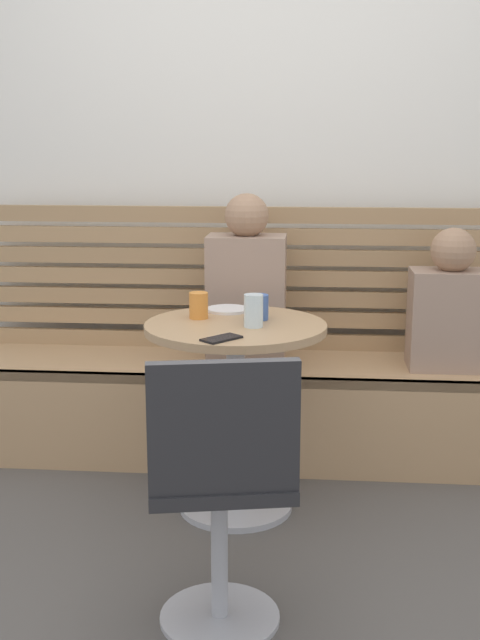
# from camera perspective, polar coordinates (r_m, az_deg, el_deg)

# --- Properties ---
(ground) EXTENTS (8.00, 8.00, 0.00)m
(ground) POSITION_cam_1_polar(r_m,az_deg,el_deg) (2.65, -0.97, -19.33)
(ground) COLOR #514C47
(back_wall) EXTENTS (5.20, 0.10, 2.90)m
(back_wall) POSITION_cam_1_polar(r_m,az_deg,el_deg) (3.88, 1.53, 13.35)
(back_wall) COLOR white
(back_wall) RESTS_ON ground
(booth_bench) EXTENTS (2.70, 0.52, 0.44)m
(booth_bench) POSITION_cam_1_polar(r_m,az_deg,el_deg) (3.64, 0.99, -6.30)
(booth_bench) COLOR tan
(booth_bench) RESTS_ON ground
(booth_backrest) EXTENTS (2.65, 0.04, 0.67)m
(booth_backrest) POSITION_cam_1_polar(r_m,az_deg,el_deg) (3.73, 1.28, 3.02)
(booth_backrest) COLOR #A68157
(booth_backrest) RESTS_ON booth_bench
(cafe_table) EXTENTS (0.68, 0.68, 0.74)m
(cafe_table) POSITION_cam_1_polar(r_m,az_deg,el_deg) (3.02, -0.32, -4.34)
(cafe_table) COLOR #ADADB2
(cafe_table) RESTS_ON ground
(white_chair) EXTENTS (0.47, 0.47, 0.85)m
(white_chair) POSITION_cam_1_polar(r_m,az_deg,el_deg) (2.28, -1.38, -11.60)
(white_chair) COLOR #ADADB2
(white_chair) RESTS_ON ground
(person_adult) EXTENTS (0.34, 0.22, 0.75)m
(person_adult) POSITION_cam_1_polar(r_m,az_deg,el_deg) (3.49, 0.47, 2.28)
(person_adult) COLOR #9E7F6B
(person_adult) RESTS_ON booth_bench
(person_child_left) EXTENTS (0.34, 0.22, 0.61)m
(person_child_left) POSITION_cam_1_polar(r_m,az_deg,el_deg) (3.53, 14.75, 0.87)
(person_child_left) COLOR #9E7F6B
(person_child_left) RESTS_ON booth_bench
(cup_mug_blue) EXTENTS (0.08, 0.08, 0.09)m
(cup_mug_blue) POSITION_cam_1_polar(r_m,az_deg,el_deg) (3.02, 1.25, 0.92)
(cup_mug_blue) COLOR #3D5B9E
(cup_mug_blue) RESTS_ON cafe_table
(cup_tumbler_orange) EXTENTS (0.07, 0.07, 0.10)m
(cup_tumbler_orange) POSITION_cam_1_polar(r_m,az_deg,el_deg) (3.04, -2.97, 1.04)
(cup_tumbler_orange) COLOR orange
(cup_tumbler_orange) RESTS_ON cafe_table
(cup_glass_tall) EXTENTS (0.07, 0.07, 0.12)m
(cup_glass_tall) POSITION_cam_1_polar(r_m,az_deg,el_deg) (2.90, 0.97, 0.67)
(cup_glass_tall) COLOR silver
(cup_glass_tall) RESTS_ON cafe_table
(plate_small) EXTENTS (0.17, 0.17, 0.01)m
(plate_small) POSITION_cam_1_polar(r_m,az_deg,el_deg) (3.18, -0.87, 0.75)
(plate_small) COLOR white
(plate_small) RESTS_ON cafe_table
(phone_on_table) EXTENTS (0.15, 0.15, 0.01)m
(phone_on_table) POSITION_cam_1_polar(r_m,az_deg,el_deg) (2.72, -1.33, -1.33)
(phone_on_table) COLOR black
(phone_on_table) RESTS_ON cafe_table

